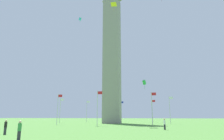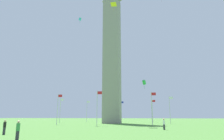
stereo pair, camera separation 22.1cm
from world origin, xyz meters
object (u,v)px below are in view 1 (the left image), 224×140
(flagpole_sw, at_px, (58,108))
(flagpole_nw, at_px, (152,107))
(flagpole_s, at_px, (60,109))
(kite_cyan_box, at_px, (80,19))
(flagpole_n, at_px, (170,108))
(kite_green_box, at_px, (144,82))
(flagpole_ne, at_px, (153,110))
(flagpole_e, at_px, (121,110))
(person_white_shirt, at_px, (165,124))
(flagpole_se, at_px, (87,110))
(flagpole_w, at_px, (98,106))
(person_green_shirt, at_px, (19,131))
(obelisk_monument, at_px, (112,50))
(person_black_shirt, at_px, (5,127))
(kite_yellow_diamond, at_px, (114,5))

(flagpole_sw, relative_size, flagpole_nw, 1.00)
(flagpole_s, bearing_deg, kite_cyan_box, -42.76)
(flagpole_n, xyz_separation_m, kite_green_box, (-6.46, -7.76, 6.26))
(kite_green_box, bearing_deg, flagpole_sw, -170.06)
(flagpole_ne, relative_size, flagpole_e, 1.00)
(flagpole_ne, xyz_separation_m, person_white_shirt, (1.82, -36.99, -3.25))
(flagpole_se, relative_size, flagpole_w, 1.00)
(person_green_shirt, bearing_deg, person_white_shirt, -46.00)
(obelisk_monument, xyz_separation_m, person_white_shirt, (13.37, -25.51, -21.34))
(flagpole_n, bearing_deg, kite_green_box, -129.79)
(person_black_shirt, bearing_deg, flagpole_sw, 34.61)
(flagpole_n, height_order, person_black_shirt, flagpole_n)
(flagpole_e, relative_size, person_black_shirt, 4.49)
(flagpole_ne, bearing_deg, flagpole_nw, -90.00)
(obelisk_monument, xyz_separation_m, flagpole_nw, (11.55, -11.48, -18.09))
(flagpole_nw, xyz_separation_m, kite_yellow_diamond, (-9.11, 1.64, 27.61))
(person_black_shirt, xyz_separation_m, kite_cyan_box, (-2.87, 29.97, 28.74))
(flagpole_nw, height_order, kite_cyan_box, kite_cyan_box)
(flagpole_e, distance_m, flagpole_w, 32.48)
(flagpole_n, distance_m, flagpole_s, 32.48)
(flagpole_n, bearing_deg, kite_cyan_box, -162.63)
(flagpole_se, height_order, person_green_shirt, flagpole_se)
(flagpole_s, height_order, person_white_shirt, flagpole_s)
(person_black_shirt, bearing_deg, kite_green_box, -5.64)
(person_black_shirt, xyz_separation_m, person_green_shirt, (5.23, -4.87, 0.02))
(kite_yellow_diamond, bearing_deg, person_white_shirt, -55.08)
(flagpole_ne, height_order, flagpole_e, same)
(flagpole_sw, height_order, person_green_shirt, flagpole_sw)
(kite_yellow_diamond, bearing_deg, flagpole_nw, -10.20)
(flagpole_ne, height_order, flagpole_se, same)
(person_green_shirt, bearing_deg, flagpole_ne, -19.93)
(flagpole_e, bearing_deg, flagpole_se, -157.50)
(flagpole_n, distance_m, flagpole_ne, 12.43)
(flagpole_n, bearing_deg, obelisk_monument, 180.00)
(flagpole_se, xyz_separation_m, person_black_shirt, (6.32, -49.05, -3.28))
(flagpole_ne, bearing_deg, obelisk_monument, -135.16)
(obelisk_monument, xyz_separation_m, flagpole_e, (0.06, 16.24, -18.09))
(obelisk_monument, distance_m, flagpole_sw, 24.28)
(kite_cyan_box, bearing_deg, person_green_shirt, -76.91)
(flagpole_ne, bearing_deg, kite_yellow_diamond, -113.14)
(flagpole_n, height_order, kite_green_box, kite_green_box)
(flagpole_se, height_order, person_white_shirt, flagpole_se)
(flagpole_n, xyz_separation_m, kite_yellow_diamond, (-13.87, -9.84, 27.61))
(flagpole_e, xyz_separation_m, person_green_shirt, (0.07, -58.67, -3.26))
(flagpole_sw, bearing_deg, kite_cyan_box, 48.41)
(obelisk_monument, xyz_separation_m, person_green_shirt, (0.13, -42.43, -21.35))
(flagpole_se, xyz_separation_m, kite_cyan_box, (3.45, -19.08, 25.46))
(flagpole_ne, xyz_separation_m, flagpole_s, (-27.73, -11.48, 0.00))
(flagpole_e, distance_m, kite_green_box, 26.66)
(kite_cyan_box, bearing_deg, person_white_shirt, -40.02)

